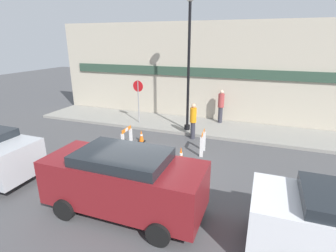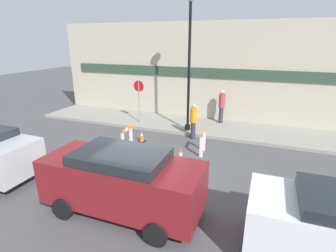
{
  "view_description": "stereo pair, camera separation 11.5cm",
  "coord_description": "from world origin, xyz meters",
  "views": [
    {
      "loc": [
        3.49,
        -7.22,
        4.55
      ],
      "look_at": [
        -0.23,
        2.81,
        1.0
      ],
      "focal_mm": 28.0,
      "sensor_mm": 36.0,
      "label": 1
    },
    {
      "loc": [
        3.59,
        -7.18,
        4.55
      ],
      "look_at": [
        -0.23,
        2.81,
        1.0
      ],
      "focal_mm": 28.0,
      "sensor_mm": 36.0,
      "label": 2
    }
  ],
  "objects": [
    {
      "name": "streetlamp_post",
      "position": [
        -0.01,
        5.04,
        4.2
      ],
      "size": [
        0.44,
        0.44,
        6.42
      ],
      "color": "black",
      "rests_on": "sidewalk_slab"
    },
    {
      "name": "person_pedestrian",
      "position": [
        1.36,
        6.82,
        1.14
      ],
      "size": [
        0.45,
        0.45,
        1.82
      ],
      "rotation": [
        0.0,
        0.0,
        2.62
      ],
      "color": "#33333D",
      "rests_on": "sidewalk_slab"
    },
    {
      "name": "traffic_cone_0",
      "position": [
        -0.03,
        0.52,
        0.23
      ],
      "size": [
        0.3,
        0.3,
        0.48
      ],
      "color": "black",
      "rests_on": "ground_plane"
    },
    {
      "name": "traffic_cone_1",
      "position": [
        0.79,
        1.47,
        0.34
      ],
      "size": [
        0.3,
        0.3,
        0.71
      ],
      "color": "black",
      "rests_on": "ground_plane"
    },
    {
      "name": "traffic_cone_2",
      "position": [
        -1.62,
        3.0,
        0.28
      ],
      "size": [
        0.3,
        0.3,
        0.59
      ],
      "color": "black",
      "rests_on": "ground_plane"
    },
    {
      "name": "stop_sign",
      "position": [
        -2.87,
        5.3,
        1.7
      ],
      "size": [
        0.6,
        0.06,
        2.32
      ],
      "rotation": [
        0.0,
        0.0,
        3.08
      ],
      "color": "gray",
      "rests_on": "sidewalk_slab"
    },
    {
      "name": "storefront_facade",
      "position": [
        0.0,
        7.42,
        2.75
      ],
      "size": [
        18.0,
        0.22,
        5.5
      ],
      "color": "#BCB29E",
      "rests_on": "ground_plane"
    },
    {
      "name": "barricade_1",
      "position": [
        1.34,
        2.7,
        0.52
      ],
      "size": [
        0.19,
        0.73,
        0.99
      ],
      "rotation": [
        0.0,
        0.0,
        7.93
      ],
      "color": "white",
      "rests_on": "ground_plane"
    },
    {
      "name": "sidewalk_slab",
      "position": [
        0.0,
        5.92,
        0.07
      ],
      "size": [
        18.0,
        2.84,
        0.15
      ],
      "color": "gray",
      "rests_on": "ground_plane"
    },
    {
      "name": "traffic_cone_4",
      "position": [
        -0.96,
        0.86,
        0.26
      ],
      "size": [
        0.3,
        0.3,
        0.54
      ],
      "color": "black",
      "rests_on": "ground_plane"
    },
    {
      "name": "barricade_0",
      "position": [
        -1.83,
        2.02,
        0.52
      ],
      "size": [
        0.14,
        0.79,
        0.97
      ],
      "rotation": [
        0.0,
        0.0,
        4.73
      ],
      "color": "white",
      "rests_on": "ground_plane"
    },
    {
      "name": "parked_car_1",
      "position": [
        0.24,
        -1.85,
        1.01
      ],
      "size": [
        4.31,
        1.86,
        1.8
      ],
      "color": "maroon",
      "rests_on": "ground_plane"
    },
    {
      "name": "person_worker",
      "position": [
        0.5,
        4.25,
        0.94
      ],
      "size": [
        0.39,
        0.39,
        1.73
      ],
      "rotation": [
        0.0,
        0.0,
        -1.93
      ],
      "color": "#33333D",
      "rests_on": "ground_plane"
    },
    {
      "name": "ground_plane",
      "position": [
        0.0,
        0.0,
        0.0
      ],
      "size": [
        60.0,
        60.0,
        0.0
      ],
      "primitive_type": "plane",
      "color": "#4C4C4F"
    },
    {
      "name": "traffic_cone_3",
      "position": [
        0.82,
        0.88,
        0.29
      ],
      "size": [
        0.3,
        0.3,
        0.6
      ],
      "color": "black",
      "rests_on": "ground_plane"
    }
  ]
}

